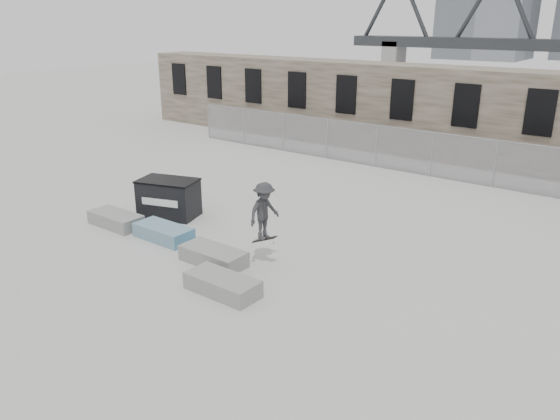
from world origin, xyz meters
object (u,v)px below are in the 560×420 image
(planter_far_left, at_px, (116,219))
(planter_offset, at_px, (223,284))
(planter_center_right, at_px, (213,255))
(skateboarder, at_px, (264,211))
(planter_center_left, at_px, (164,232))
(dumpster, at_px, (169,198))

(planter_far_left, relative_size, planter_offset, 1.00)
(planter_far_left, xyz_separation_m, planter_offset, (6.20, -1.35, 0.00))
(planter_center_right, bearing_deg, skateboarder, 39.22)
(planter_center_left, bearing_deg, planter_far_left, -175.35)
(planter_offset, height_order, dumpster, dumpster)
(planter_offset, relative_size, skateboarder, 1.08)
(skateboarder, bearing_deg, planter_offset, -166.58)
(planter_center_left, height_order, planter_center_right, same)
(planter_far_left, xyz_separation_m, dumpster, (0.70, 1.79, 0.43))
(dumpster, bearing_deg, planter_offset, -47.78)
(planter_far_left, bearing_deg, planter_center_left, 4.65)
(planter_far_left, height_order, planter_center_left, same)
(planter_center_right, xyz_separation_m, skateboarder, (1.15, 0.94, 1.34))
(planter_center_right, xyz_separation_m, planter_offset, (1.44, -1.16, 0.00))
(planter_center_right, bearing_deg, planter_center_left, 171.87)
(planter_far_left, bearing_deg, skateboarder, 7.26)
(planter_center_right, distance_m, skateboarder, 2.00)
(planter_center_right, height_order, dumpster, dumpster)
(planter_center_right, distance_m, dumpster, 4.53)
(planter_offset, xyz_separation_m, skateboarder, (-0.29, 2.10, 1.34))
(planter_far_left, relative_size, planter_center_left, 1.00)
(planter_far_left, height_order, planter_offset, same)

